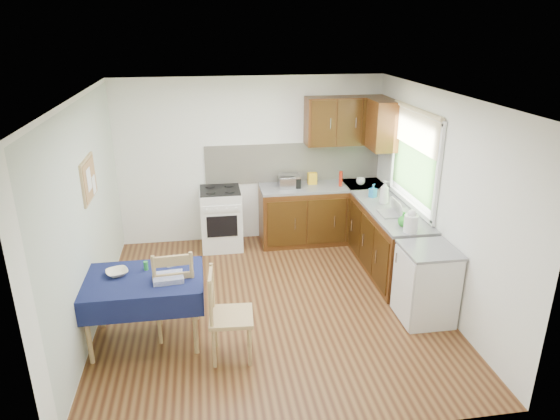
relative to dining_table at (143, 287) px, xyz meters
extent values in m
plane|color=#462512|center=(1.41, 0.48, -0.65)|extent=(4.20, 4.20, 0.00)
cube|color=white|center=(1.41, 0.48, 1.85)|extent=(4.00, 4.20, 0.02)
cube|color=white|center=(1.41, 2.58, 0.60)|extent=(4.00, 0.02, 2.50)
cube|color=white|center=(1.41, -1.62, 0.60)|extent=(4.00, 0.02, 2.50)
cube|color=silver|center=(-0.59, 0.48, 0.60)|extent=(0.02, 4.20, 2.50)
cube|color=white|center=(3.41, 0.48, 0.60)|extent=(0.02, 4.20, 2.50)
cube|color=#351C09|center=(2.46, 2.28, -0.22)|extent=(1.90, 0.60, 0.86)
cube|color=#351C09|center=(3.11, 1.13, -0.22)|extent=(0.60, 1.70, 0.86)
cube|color=slate|center=(2.46, 2.28, 0.23)|extent=(1.90, 0.60, 0.04)
cube|color=slate|center=(3.11, 1.13, 0.23)|extent=(0.60, 1.70, 0.04)
cube|color=slate|center=(3.11, 2.28, 0.23)|extent=(0.60, 0.60, 0.04)
cube|color=beige|center=(2.06, 2.57, 0.55)|extent=(2.70, 0.02, 0.60)
cube|color=#351C09|center=(2.81, 2.41, 1.20)|extent=(1.20, 0.35, 0.70)
cube|color=#351C09|center=(3.23, 1.98, 1.20)|extent=(0.35, 0.50, 0.70)
cube|color=white|center=(0.91, 2.28, -0.20)|extent=(0.60, 0.60, 0.90)
cube|color=black|center=(0.91, 2.28, 0.26)|extent=(0.58, 0.58, 0.02)
cube|color=black|center=(0.91, 1.98, -0.20)|extent=(0.44, 0.01, 0.32)
cube|color=#2E5422|center=(3.39, 1.18, 0.85)|extent=(0.01, 1.40, 0.85)
cube|color=white|center=(3.38, 1.18, 1.50)|extent=(0.04, 1.48, 0.06)
cube|color=white|center=(3.38, 1.18, 0.30)|extent=(0.04, 1.48, 0.06)
cube|color=#C3B187|center=(3.36, 1.18, 1.28)|extent=(0.02, 1.36, 0.44)
cube|color=white|center=(3.11, -0.07, -0.22)|extent=(0.55, 0.58, 0.85)
cube|color=slate|center=(3.11, -0.07, 0.22)|extent=(0.58, 0.60, 0.03)
cube|color=tan|center=(-0.57, 0.78, 0.95)|extent=(0.02, 0.62, 0.47)
cube|color=#A47C45|center=(-0.55, 0.78, 0.95)|extent=(0.01, 0.56, 0.41)
cube|color=white|center=(-0.54, 0.70, 0.97)|extent=(0.00, 0.18, 0.24)
cube|color=white|center=(-0.54, 0.90, 0.85)|extent=(0.00, 0.15, 0.20)
cube|color=#101341|center=(0.00, 0.00, 0.09)|extent=(1.20, 0.80, 0.03)
cube|color=#101341|center=(0.00, -0.41, -0.02)|extent=(1.24, 0.02, 0.26)
cube|color=#101341|center=(0.00, 0.41, -0.02)|extent=(1.24, 0.02, 0.26)
cube|color=#101341|center=(-0.61, 0.00, -0.02)|extent=(0.02, 0.84, 0.26)
cube|color=#101341|center=(0.61, 0.00, -0.02)|extent=(0.02, 0.84, 0.26)
cylinder|color=tan|center=(-0.52, -0.32, -0.29)|extent=(0.05, 0.05, 0.72)
cylinder|color=tan|center=(0.52, -0.32, -0.29)|extent=(0.05, 0.05, 0.72)
cylinder|color=tan|center=(-0.52, 0.32, -0.29)|extent=(0.05, 0.05, 0.72)
cylinder|color=tan|center=(0.52, 0.32, -0.29)|extent=(0.05, 0.05, 0.72)
cube|color=tan|center=(0.31, 0.11, -0.15)|extent=(0.49, 0.49, 0.04)
cube|color=tan|center=(0.33, -0.09, 0.23)|extent=(0.42, 0.06, 0.33)
cylinder|color=tan|center=(0.48, 0.30, -0.40)|extent=(0.04, 0.04, 0.49)
cylinder|color=tan|center=(0.11, 0.28, -0.40)|extent=(0.04, 0.04, 0.49)
cylinder|color=tan|center=(0.51, -0.07, -0.40)|extent=(0.04, 0.04, 0.49)
cylinder|color=tan|center=(0.14, -0.09, -0.40)|extent=(0.04, 0.04, 0.49)
cube|color=tan|center=(0.88, -0.42, -0.19)|extent=(0.46, 0.46, 0.04)
cube|color=tan|center=(0.70, -0.41, 0.17)|extent=(0.06, 0.39, 0.31)
cylinder|color=tan|center=(1.05, -0.60, -0.42)|extent=(0.04, 0.04, 0.46)
cylinder|color=tan|center=(1.07, -0.26, -0.42)|extent=(0.04, 0.04, 0.46)
cylinder|color=tan|center=(0.70, -0.58, -0.42)|extent=(0.04, 0.04, 0.46)
cylinder|color=tan|center=(0.72, -0.23, -0.42)|extent=(0.04, 0.04, 0.46)
cube|color=#AEAEB2|center=(1.90, 2.22, 0.34)|extent=(0.24, 0.15, 0.17)
cube|color=black|center=(1.90, 2.22, 0.43)|extent=(0.20, 0.02, 0.02)
cube|color=black|center=(1.95, 2.31, 0.33)|extent=(0.31, 0.27, 0.14)
cube|color=#AEAEB2|center=(1.95, 2.31, 0.42)|extent=(0.31, 0.27, 0.03)
cylinder|color=#B4210E|center=(2.71, 2.21, 0.37)|extent=(0.05, 0.05, 0.23)
cube|color=yellow|center=(2.31, 2.38, 0.34)|extent=(0.14, 0.10, 0.18)
cube|color=gray|center=(3.11, 0.96, 0.26)|extent=(0.42, 0.32, 0.02)
cylinder|color=white|center=(3.11, 0.96, 0.35)|extent=(0.05, 0.20, 0.20)
cylinder|color=white|center=(3.06, 0.38, 0.36)|extent=(0.17, 0.17, 0.21)
sphere|color=white|center=(3.06, 0.38, 0.48)|extent=(0.10, 0.10, 0.10)
imported|color=white|center=(3.04, 2.23, 0.31)|extent=(0.16, 0.16, 0.10)
imported|color=white|center=(3.09, 1.36, 0.42)|extent=(0.18, 0.18, 0.32)
imported|color=#217CC3|center=(3.03, 1.65, 0.35)|extent=(0.12, 0.12, 0.19)
imported|color=green|center=(3.04, 0.56, 0.34)|extent=(0.20, 0.20, 0.18)
imported|color=beige|center=(-0.26, 0.10, 0.13)|extent=(0.29, 0.29, 0.05)
imported|color=white|center=(0.20, 0.28, 0.11)|extent=(0.26, 0.29, 0.02)
cylinder|color=green|center=(0.03, 0.17, 0.15)|extent=(0.05, 0.05, 0.10)
cube|color=navy|center=(0.27, -0.10, 0.13)|extent=(0.32, 0.27, 0.05)
camera|label=1|loc=(0.70, -4.72, 2.57)|focal=32.00mm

